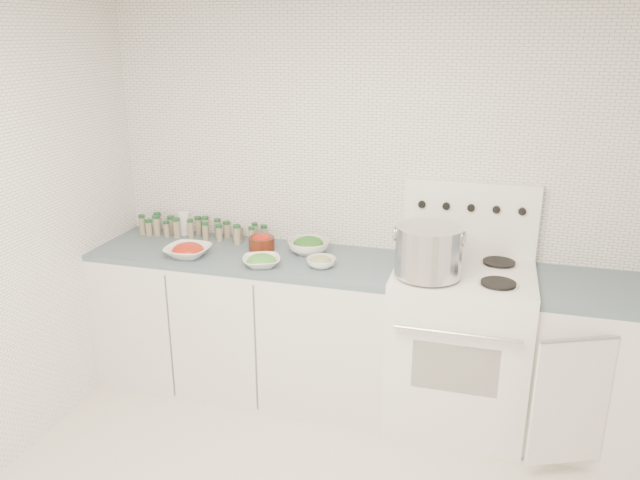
{
  "coord_description": "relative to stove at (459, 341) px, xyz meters",
  "views": [
    {
      "loc": [
        0.58,
        -2.11,
        2.18
      ],
      "look_at": [
        -0.34,
        1.14,
        1.05
      ],
      "focal_mm": 35.0,
      "sensor_mm": 36.0,
      "label": 1
    }
  ],
  "objects": [
    {
      "name": "room_walls",
      "position": [
        -0.48,
        -1.19,
        1.06
      ],
      "size": [
        3.54,
        3.04,
        2.52
      ],
      "color": "white",
      "rests_on": "ground"
    },
    {
      "name": "counter_left",
      "position": [
        -1.3,
        0.0,
        -0.05
      ],
      "size": [
        1.85,
        0.62,
        0.9
      ],
      "color": "white",
      "rests_on": "ground"
    },
    {
      "name": "stove",
      "position": [
        0.0,
        0.0,
        0.0
      ],
      "size": [
        0.76,
        0.7,
        1.36
      ],
      "color": "white",
      "rests_on": "ground"
    },
    {
      "name": "counter_right",
      "position": [
        0.82,
        0.0,
        -0.05
      ],
      "size": [
        0.89,
        0.79,
        0.9
      ],
      "color": "white",
      "rests_on": "ground"
    },
    {
      "name": "stock_pot",
      "position": [
        -0.19,
        -0.16,
        0.6
      ],
      "size": [
        0.37,
        0.35,
        0.27
      ],
      "rotation": [
        0.0,
        0.0,
        0.28
      ],
      "color": "silver",
      "rests_on": "stove"
    },
    {
      "name": "bowl_tomato",
      "position": [
        -1.61,
        -0.14,
        0.44
      ],
      "size": [
        0.27,
        0.27,
        0.09
      ],
      "color": "white",
      "rests_on": "counter_left"
    },
    {
      "name": "bowl_snowpea",
      "position": [
        -1.13,
        -0.17,
        0.43
      ],
      "size": [
        0.28,
        0.28,
        0.07
      ],
      "color": "white",
      "rests_on": "counter_left"
    },
    {
      "name": "bowl_broccoli",
      "position": [
        -0.94,
        0.12,
        0.45
      ],
      "size": [
        0.33,
        0.33,
        0.1
      ],
      "color": "white",
      "rests_on": "counter_left"
    },
    {
      "name": "bowl_zucchini",
      "position": [
        -0.8,
        -0.09,
        0.43
      ],
      "size": [
        0.21,
        0.21,
        0.07
      ],
      "color": "white",
      "rests_on": "counter_left"
    },
    {
      "name": "bowl_pepper",
      "position": [
        -1.23,
        0.1,
        0.45
      ],
      "size": [
        0.16,
        0.16,
        0.1
      ],
      "color": "#511C0D",
      "rests_on": "counter_left"
    },
    {
      "name": "salt_canister",
      "position": [
        -1.83,
        0.25,
        0.48
      ],
      "size": [
        0.09,
        0.09,
        0.15
      ],
      "primitive_type": "cylinder",
      "rotation": [
        0.0,
        0.0,
        0.26
      ],
      "color": "white",
      "rests_on": "counter_left"
    },
    {
      "name": "tin_can",
      "position": [
        -1.44,
        0.22,
        0.45
      ],
      "size": [
        0.08,
        0.08,
        0.09
      ],
      "primitive_type": "cylinder",
      "rotation": [
        0.0,
        0.0,
        0.13
      ],
      "color": "#B7B29B",
      "rests_on": "counter_left"
    },
    {
      "name": "spice_cluster",
      "position": [
        -1.73,
        0.2,
        0.47
      ],
      "size": [
        0.86,
        0.16,
        0.13
      ],
      "color": "gray",
      "rests_on": "counter_left"
    }
  ]
}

